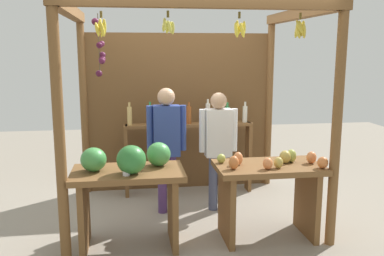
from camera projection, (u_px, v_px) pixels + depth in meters
ground_plane at (190, 213)px, 5.19m from camera, size 12.00×12.00×0.00m
market_stall at (184, 93)px, 5.37m from camera, size 2.79×2.18×2.49m
fruit_counter_left at (129, 181)px, 4.20m from camera, size 1.12×0.65×1.09m
fruit_counter_right at (269, 184)px, 4.43m from camera, size 1.12×0.64×0.95m
bottle_shelf_unit at (189, 139)px, 5.82m from camera, size 1.78×0.22×1.34m
vendor_man at (167, 140)px, 5.07m from camera, size 0.48×0.21×1.56m
vendor_woman at (218, 141)px, 5.18m from camera, size 0.48×0.20×1.49m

